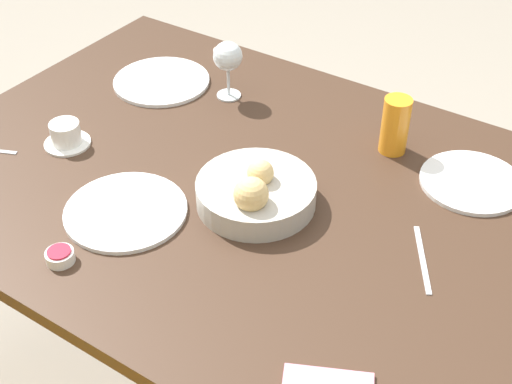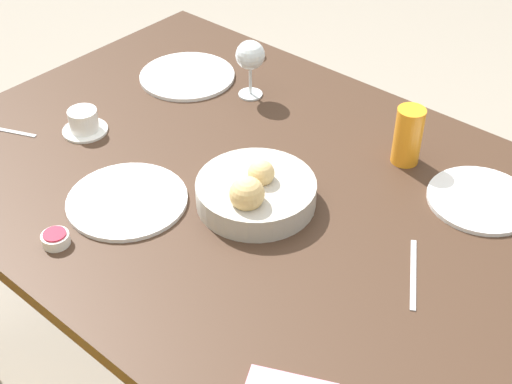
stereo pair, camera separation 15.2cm
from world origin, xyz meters
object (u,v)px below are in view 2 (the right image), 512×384
bread_basket (255,192)px  fork_silver (2,130)px  plate_far_center (127,200)px  jam_bowl_honey (253,52)px  juice_glass (408,136)px  wine_glass (250,57)px  coffee_cup (84,122)px  plate_near_right (187,76)px  plate_near_left (481,200)px  knife_silver (413,274)px  jam_bowl_berry (56,239)px

bread_basket → fork_silver: bearing=16.3°
plate_far_center → jam_bowl_honey: size_ratio=4.60×
juice_glass → fork_silver: size_ratio=0.78×
wine_glass → juice_glass: bearing=-178.4°
coffee_cup → plate_far_center: bearing=158.3°
plate_near_right → jam_bowl_honey: (-0.05, -0.21, 0.01)m
plate_near_left → knife_silver: (-0.01, 0.29, -0.00)m
plate_far_center → plate_near_left: bearing=-138.9°
wine_glass → knife_silver: wine_glass is taller
plate_far_center → wine_glass: 0.53m
plate_far_center → plate_near_right: bearing=-58.5°
plate_near_right → plate_far_center: bearing=121.5°
juice_glass → fork_silver: bearing=33.4°
bread_basket → knife_silver: 0.37m
jam_bowl_honey → plate_near_right: bearing=75.6°
plate_far_center → coffee_cup: (0.29, -0.11, 0.02)m
knife_silver → plate_near_right: bearing=-16.0°
coffee_cup → fork_silver: coffee_cup is taller
juice_glass → plate_far_center: bearing=54.6°
juice_glass → fork_silver: juice_glass is taller
plate_near_left → plate_far_center: bearing=41.1°
plate_far_center → knife_silver: size_ratio=1.54×
bread_basket → wine_glass: wine_glass is taller
fork_silver → plate_far_center: bearing=-177.7°
jam_bowl_honey → juice_glass: bearing=165.6°
plate_near_right → knife_silver: plate_near_right is taller
juice_glass → jam_bowl_berry: 0.80m
juice_glass → knife_silver: juice_glass is taller
coffee_cup → knife_silver: coffee_cup is taller
plate_far_center → jam_bowl_berry: (0.01, 0.18, 0.01)m
plate_near_left → plate_far_center: same height
coffee_cup → jam_bowl_berry: (-0.28, 0.30, -0.01)m
wine_glass → coffee_cup: size_ratio=1.40×
plate_near_left → jam_bowl_berry: jam_bowl_berry is taller
jam_bowl_berry → bread_basket: bearing=-122.0°
plate_far_center → jam_bowl_honey: jam_bowl_honey is taller
plate_near_right → jam_bowl_berry: size_ratio=4.58×
plate_near_left → jam_bowl_honey: jam_bowl_honey is taller
wine_glass → jam_bowl_honey: bearing=-50.5°
plate_far_center → coffee_cup: 0.31m
plate_near_right → jam_bowl_berry: bearing=113.2°
juice_glass → wine_glass: bearing=1.6°
jam_bowl_berry → knife_silver: 0.71m
wine_glass → fork_silver: (0.36, 0.53, -0.11)m
bread_basket → jam_bowl_berry: bearing=58.0°
bread_basket → wine_glass: (0.31, -0.33, 0.08)m
plate_near_left → jam_bowl_berry: bearing=49.4°
plate_far_center → jam_bowl_honey: bearing=-71.2°
bread_basket → jam_bowl_honey: size_ratio=4.54×
plate_far_center → fork_silver: plate_far_center is taller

